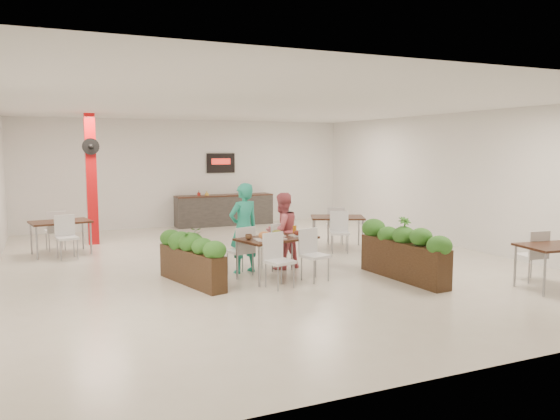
# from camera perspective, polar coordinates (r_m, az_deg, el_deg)

# --- Properties ---
(ground) EXTENTS (12.00, 12.00, 0.00)m
(ground) POSITION_cam_1_polar(r_m,az_deg,el_deg) (11.33, -1.75, -5.55)
(ground) COLOR beige
(ground) RESTS_ON ground
(room_shell) EXTENTS (10.10, 12.10, 3.22)m
(room_shell) POSITION_cam_1_polar(r_m,az_deg,el_deg) (11.09, -1.79, 4.65)
(room_shell) COLOR white
(room_shell) RESTS_ON ground
(red_column) EXTENTS (0.40, 0.41, 3.20)m
(red_column) POSITION_cam_1_polar(r_m,az_deg,el_deg) (14.13, -19.12, 3.21)
(red_column) COLOR red
(red_column) RESTS_ON ground
(service_counter) EXTENTS (3.00, 0.64, 2.20)m
(service_counter) POSITION_cam_1_polar(r_m,az_deg,el_deg) (16.84, -5.84, 0.08)
(service_counter) COLOR #2A2825
(service_counter) RESTS_ON ground
(main_table) EXTENTS (1.58, 1.87, 0.92)m
(main_table) POSITION_cam_1_polar(r_m,az_deg,el_deg) (9.92, -0.38, -3.53)
(main_table) COLOR black
(main_table) RESTS_ON ground
(diner_man) EXTENTS (0.71, 0.55, 1.71)m
(diner_man) POSITION_cam_1_polar(r_m,az_deg,el_deg) (10.35, -3.82, -1.90)
(diner_man) COLOR teal
(diner_man) RESTS_ON ground
(diner_woman) EXTENTS (0.85, 0.73, 1.50)m
(diner_woman) POSITION_cam_1_polar(r_m,az_deg,el_deg) (10.66, 0.23, -2.20)
(diner_woman) COLOR #E66673
(diner_woman) RESTS_ON ground
(planter_left) EXTENTS (0.79, 1.87, 1.00)m
(planter_left) POSITION_cam_1_polar(r_m,az_deg,el_deg) (9.62, -9.23, -4.71)
(planter_left) COLOR black
(planter_left) RESTS_ON ground
(planter_right) EXTENTS (0.52, 2.16, 1.14)m
(planter_right) POSITION_cam_1_polar(r_m,az_deg,el_deg) (10.09, 12.79, -4.20)
(planter_right) COLOR black
(planter_right) RESTS_ON ground
(side_table_a) EXTENTS (1.36, 1.67, 0.92)m
(side_table_a) POSITION_cam_1_polar(r_m,az_deg,el_deg) (13.09, -21.96, -1.58)
(side_table_a) COLOR black
(side_table_a) RESTS_ON ground
(side_table_b) EXTENTS (1.46, 1.65, 0.92)m
(side_table_b) POSITION_cam_1_polar(r_m,az_deg,el_deg) (12.99, 6.02, -1.20)
(side_table_b) COLOR black
(side_table_b) RESTS_ON ground
(side_table_c) EXTENTS (1.29, 1.66, 0.92)m
(side_table_c) POSITION_cam_1_polar(r_m,az_deg,el_deg) (10.26, 26.96, -3.97)
(side_table_c) COLOR black
(side_table_c) RESTS_ON ground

